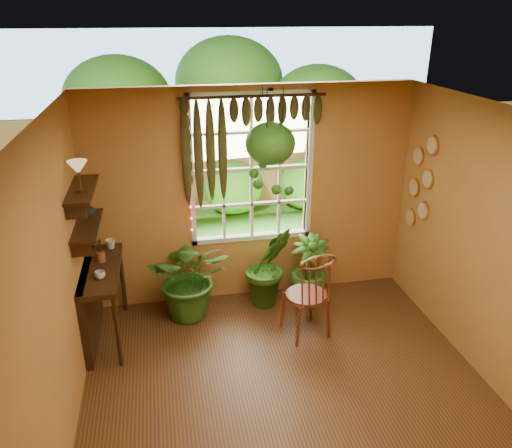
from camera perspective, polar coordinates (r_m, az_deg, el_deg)
The scene contains 22 objects.
floor at distance 4.99m, azimuth 4.78°, elevation -20.89°, with size 4.50×4.50×0.00m, color #563818.
ceiling at distance 3.67m, azimuth 6.19°, elevation 11.06°, with size 4.50×4.50×0.00m, color silver.
wall_back at distance 6.15m, azimuth -0.47°, elevation 3.09°, with size 4.00×4.00×0.00m, color #B9793F.
wall_left at distance 4.13m, azimuth -22.75°, elevation -9.63°, with size 4.50×4.50×0.00m, color #B9793F.
window at distance 6.07m, azimuth -0.54°, elevation 6.30°, with size 1.52×0.10×1.86m.
valance_vine at distance 5.79m, azimuth -1.17°, elevation 11.38°, with size 1.70×0.12×1.10m.
string_lights at distance 5.88m, azimuth -7.71°, elevation 6.04°, with size 0.03×0.03×1.54m, color #FF2633, non-canonical shape.
wall_plates at distance 6.34m, azimuth 18.27°, elevation 4.43°, with size 0.04×0.32×1.10m, color #FBE8CD, non-canonical shape.
counter_ledge at distance 5.87m, azimuth -18.01°, elevation -7.83°, with size 0.40×1.20×0.90m.
shelf_lower at distance 5.49m, azimuth -18.73°, elevation -0.18°, with size 0.25×0.90×0.04m, color #351D0E.
shelf_upper at distance 5.35m, azimuth -19.27°, elevation 3.76°, with size 0.25×0.90×0.04m, color #351D0E.
backyard at distance 10.61m, azimuth -3.95°, elevation 11.28°, with size 14.00×10.00×12.00m.
windsor_chair at distance 5.78m, azimuth 5.88°, elevation -9.37°, with size 0.56×0.58×1.26m.
potted_plant_left at distance 6.06m, azimuth -7.53°, elevation -6.01°, with size 0.95×0.82×1.05m, color #184312.
potted_plant_mid at distance 6.25m, azimuth 1.48°, elevation -4.80°, with size 0.59×0.47×1.06m, color #184312.
potted_plant_right at distance 6.45m, azimuth 6.09°, elevation -4.98°, with size 0.48×0.48×0.87m, color #184312.
hanging_basket at distance 5.74m, azimuth 1.63°, elevation 8.36°, with size 0.57×0.57×1.26m.
cup_a at distance 5.44m, azimuth -17.41°, elevation -5.58°, with size 0.11×0.11×0.09m, color silver.
cup_b at distance 6.07m, azimuth -16.29°, elevation -2.21°, with size 0.12×0.12×0.11m, color beige.
brush_jar at distance 5.75m, azimuth -17.39°, elevation -2.89°, with size 0.10×0.10×0.35m.
shelf_vase at distance 5.69m, azimuth -18.53°, elevation 1.59°, with size 0.13×0.13×0.14m, color #B2AD99.
tiffany_lamp at distance 5.13m, azimuth -19.67°, elevation 5.90°, with size 0.19×0.19×0.32m.
Camera 1 is at (-1.08, -3.42, 3.46)m, focal length 35.00 mm.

